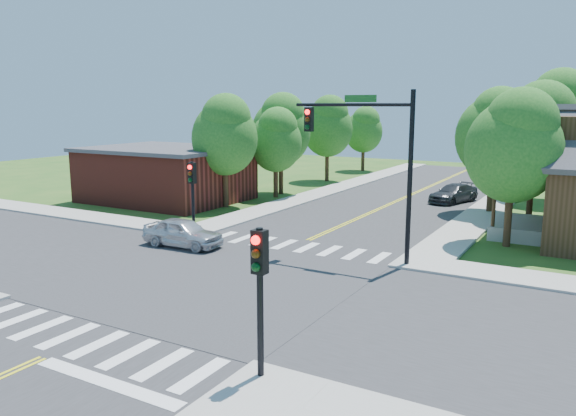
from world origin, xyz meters
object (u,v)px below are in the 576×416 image
Objects in this scene: car_silver at (183,233)px; signal_pole_se at (259,275)px; signal_pole_nw at (192,184)px; signal_mast_ne at (371,148)px; car_dgrey at (454,194)px.

signal_pole_se is at bearing -133.74° from car_silver.
signal_pole_nw is at bearing 135.00° from signal_pole_se.
signal_mast_ne is at bearing 0.07° from signal_pole_nw.
signal_pole_nw is at bearing -179.93° from signal_mast_ne.
signal_pole_se is 15.84m from signal_pole_nw.
signal_pole_nw is 3.07m from car_silver.
signal_pole_se is at bearing -66.55° from car_dgrey.
signal_pole_nw is (-9.51, -0.01, -2.19)m from signal_mast_ne.
signal_pole_se reaches higher than car_dgrey.
signal_mast_ne is 17.06m from car_dgrey.
signal_mast_ne is at bearing -69.44° from car_dgrey.
signal_pole_se is 0.95× the size of car_silver.
signal_pole_se reaches higher than car_silver.
car_dgrey is (9.10, 16.54, -2.05)m from signal_pole_nw.
car_dgrey is at bearing 94.33° from signal_pole_se.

